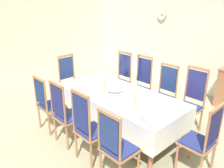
{
  "coord_description": "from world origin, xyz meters",
  "views": [
    {
      "loc": [
        2.7,
        -2.6,
        2.39
      ],
      "look_at": [
        -0.13,
        0.06,
        0.91
      ],
      "focal_mm": 36.69,
      "sensor_mm": 36.0,
      "label": 1
    }
  ],
  "objects": [
    {
      "name": "bowl_near_left",
      "position": [
        -0.0,
        0.5,
        0.76
      ],
      "size": [
        0.18,
        0.18,
        0.04
      ],
      "color": "white",
      "rests_on": "tablecloth"
    },
    {
      "name": "ground",
      "position": [
        0.0,
        0.0,
        -0.02
      ],
      "size": [
        7.18,
        5.86,
        0.04
      ],
      "primitive_type": "cube",
      "color": "tan"
    },
    {
      "name": "candlestick_east",
      "position": [
        0.4,
        0.12,
        0.88
      ],
      "size": [
        0.07,
        0.07,
        0.36
      ],
      "color": "gold",
      "rests_on": "tablecloth"
    },
    {
      "name": "tablecloth",
      "position": [
        0.0,
        0.12,
        0.63
      ],
      "size": [
        2.44,
        1.13,
        0.41
      ],
      "color": "white",
      "rests_on": "dining_table"
    },
    {
      "name": "chair_north_c",
      "position": [
        0.32,
        1.09,
        0.59
      ],
      "size": [
        0.44,
        0.42,
        1.16
      ],
      "rotation": [
        0.0,
        0.0,
        3.14
      ],
      "color": "#AC6F44",
      "rests_on": "ground"
    },
    {
      "name": "chair_north_b",
      "position": [
        -0.31,
        1.09,
        0.61
      ],
      "size": [
        0.44,
        0.42,
        1.22
      ],
      "rotation": [
        0.0,
        0.0,
        3.14
      ],
      "color": "#A77549",
      "rests_on": "ground"
    },
    {
      "name": "soup_tureen",
      "position": [
        -0.11,
        0.12,
        0.86
      ],
      "size": [
        0.31,
        0.31,
        0.25
      ],
      "color": "white",
      "rests_on": "tablecloth"
    },
    {
      "name": "dining_table",
      "position": [
        0.0,
        0.12,
        0.66
      ],
      "size": [
        2.42,
        1.11,
        0.73
      ],
      "color": "#A0764D",
      "rests_on": "ground"
    },
    {
      "name": "back_wall",
      "position": [
        0.0,
        2.97,
        1.65
      ],
      "size": [
        7.18,
        0.08,
        3.29
      ],
      "primitive_type": "cube",
      "color": "beige",
      "rests_on": "ground"
    },
    {
      "name": "candlestick_west",
      "position": [
        -0.4,
        0.12,
        0.89
      ],
      "size": [
        0.07,
        0.07,
        0.37
      ],
      "color": "gold",
      "rests_on": "tablecloth"
    },
    {
      "name": "bowl_near_right",
      "position": [
        0.98,
        -0.31,
        0.76
      ],
      "size": [
        0.19,
        0.19,
        0.05
      ],
      "color": "white",
      "rests_on": "tablecloth"
    },
    {
      "name": "chair_south_b",
      "position": [
        -0.31,
        -0.84,
        0.58
      ],
      "size": [
        0.44,
        0.42,
        1.15
      ],
      "color": "#A46B47",
      "rests_on": "ground"
    },
    {
      "name": "chair_head_east",
      "position": [
        1.61,
        0.12,
        0.57
      ],
      "size": [
        0.42,
        0.44,
        1.11
      ],
      "rotation": [
        0.0,
        0.0,
        1.57
      ],
      "color": "#AF6C51",
      "rests_on": "ground"
    },
    {
      "name": "left_wall",
      "position": [
        -3.63,
        0.0,
        1.65
      ],
      "size": [
        0.08,
        5.86,
        3.29
      ],
      "primitive_type": "cube",
      "color": "beige",
      "rests_on": "ground"
    },
    {
      "name": "chair_south_d",
      "position": [
        0.91,
        -0.84,
        0.57
      ],
      "size": [
        0.44,
        0.42,
        1.1
      ],
      "color": "#A26A42",
      "rests_on": "ground"
    },
    {
      "name": "mounted_clock",
      "position": [
        -1.13,
        2.9,
        1.92
      ],
      "size": [
        0.27,
        0.06,
        0.27
      ],
      "color": "#D1B251"
    },
    {
      "name": "chair_north_a",
      "position": [
        -0.9,
        1.09,
        0.6
      ],
      "size": [
        0.44,
        0.42,
        1.2
      ],
      "rotation": [
        0.0,
        0.0,
        3.14
      ],
      "color": "#AA6C42",
      "rests_on": "ground"
    },
    {
      "name": "chair_head_west",
      "position": [
        -1.62,
        0.12,
        0.59
      ],
      "size": [
        0.42,
        0.44,
        1.16
      ],
      "rotation": [
        0.0,
        0.0,
        -1.57
      ],
      "color": "#A66943",
      "rests_on": "ground"
    },
    {
      "name": "chair_south_a",
      "position": [
        -0.9,
        -0.84,
        0.56
      ],
      "size": [
        0.44,
        0.42,
        1.08
      ],
      "color": "#A26446",
      "rests_on": "ground"
    },
    {
      "name": "chair_south_c",
      "position": [
        0.32,
        -0.84,
        0.6
      ],
      "size": [
        0.44,
        0.42,
        1.18
      ],
      "color": "#9F7140",
      "rests_on": "ground"
    },
    {
      "name": "chair_north_d",
      "position": [
        0.91,
        1.09,
        0.61
      ],
      "size": [
        0.44,
        0.42,
        1.22
      ],
      "rotation": [
        0.0,
        0.0,
        3.14
      ],
      "color": "#A2743F",
      "rests_on": "ground"
    },
    {
      "name": "spoon_secondary",
      "position": [
        1.11,
        -0.29,
        0.74
      ],
      "size": [
        0.06,
        0.17,
        0.01
      ],
      "rotation": [
        0.0,
        0.0,
        -0.25
      ],
      "color": "gold",
      "rests_on": "tablecloth"
    },
    {
      "name": "bowl_far_right",
      "position": [
        -0.68,
        -0.31,
        0.76
      ],
      "size": [
        0.16,
        0.16,
        0.04
      ],
      "color": "white",
      "rests_on": "tablecloth"
    },
    {
      "name": "spoon_primary",
      "position": [
        -0.12,
        0.53,
        0.74
      ],
      "size": [
        0.05,
        0.18,
        0.01
      ],
      "rotation": [
        0.0,
        0.0,
        -0.17
      ],
      "color": "gold",
      "rests_on": "tablecloth"
    },
    {
      "name": "bowl_far_left",
      "position": [
        0.39,
        -0.29,
        0.75
      ],
      "size": [
        0.15,
        0.15,
        0.03
      ],
      "color": "white",
      "rests_on": "tablecloth"
    }
  ]
}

